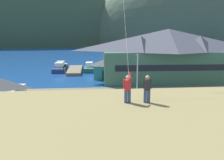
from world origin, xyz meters
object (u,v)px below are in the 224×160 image
object	(u,v)px
parked_car_corner_spot	(115,115)
parking_light_pole	(137,73)
harbor_lodge	(168,54)
moored_boat_outer_mooring	(90,68)
moored_boat_inner_slip	(61,67)
person_kite_flyer	(128,88)
person_companion	(147,88)
parked_car_back_row_right	(91,99)
wharf_dock	(75,70)
storage_shed_waterside	(106,69)
moored_boat_wharfside	(60,68)
parked_car_mid_row_near	(137,101)
parked_car_lone_by_shed	(223,115)
parked_car_front_row_end	(207,97)

from	to	relation	value
parked_car_corner_spot	parking_light_pole	distance (m)	10.73
harbor_lodge	parked_car_corner_spot	size ratio (longest dim) A/B	6.31
moored_boat_outer_mooring	moored_boat_inner_slip	bearing A→B (deg)	164.65
person_kite_flyer	person_companion	distance (m)	1.21
parked_car_back_row_right	person_kite_flyer	xyz separation A→B (m)	(2.31, -17.02, 5.89)
moored_boat_inner_slip	parked_car_corner_spot	xyz separation A→B (m)	(10.14, -35.52, 0.34)
moored_boat_outer_mooring	harbor_lodge	bearing A→B (deg)	-38.37
wharf_dock	storage_shed_waterside	bearing A→B (deg)	-50.65
moored_boat_wharfside	parked_car_corner_spot	xyz separation A→B (m)	(10.17, -33.83, 0.34)
parked_car_mid_row_near	person_kite_flyer	xyz separation A→B (m)	(-3.68, -15.54, 5.89)
parked_car_mid_row_near	parked_car_corner_spot	world-z (taller)	same
parked_car_back_row_right	parked_car_mid_row_near	distance (m)	6.17
harbor_lodge	parked_car_corner_spot	world-z (taller)	harbor_lodge
parked_car_lone_by_shed	person_kite_flyer	xyz separation A→B (m)	(-12.30, -9.98, 5.89)
moored_boat_inner_slip	parked_car_lone_by_shed	world-z (taller)	moored_boat_inner_slip
parked_car_lone_by_shed	person_companion	world-z (taller)	person_companion
harbor_lodge	person_kite_flyer	distance (m)	34.53
parked_car_front_row_end	person_kite_flyer	size ratio (longest dim) A/B	2.30
parked_car_back_row_right	parked_car_front_row_end	size ratio (longest dim) A/B	1.01
parked_car_lone_by_shed	storage_shed_waterside	bearing A→B (deg)	115.08
moored_boat_wharfside	moored_boat_inner_slip	xyz separation A→B (m)	(0.03, 1.69, 0.00)
parked_car_lone_by_shed	moored_boat_wharfside	bearing A→B (deg)	122.68
moored_boat_outer_mooring	parked_car_mid_row_near	distance (m)	29.44
moored_boat_inner_slip	harbor_lodge	bearing A→B (deg)	-32.14
moored_boat_inner_slip	parked_car_mid_row_near	bearing A→B (deg)	-66.22
parked_car_back_row_right	parked_car_front_row_end	distance (m)	16.07
harbor_lodge	parking_light_pole	bearing A→B (deg)	-124.72
moored_boat_outer_mooring	parked_car_front_row_end	world-z (taller)	moored_boat_outer_mooring
parked_car_back_row_right	moored_boat_inner_slip	bearing A→B (deg)	104.47
storage_shed_waterside	person_companion	xyz separation A→B (m)	(0.54, -34.90, 4.82)
parked_car_front_row_end	harbor_lodge	bearing A→B (deg)	93.98
harbor_lodge	moored_boat_inner_slip	size ratio (longest dim) A/B	3.40
moored_boat_inner_slip	parked_car_mid_row_near	xyz separation A→B (m)	(13.53, -30.69, 0.34)
storage_shed_waterside	moored_boat_outer_mooring	world-z (taller)	storage_shed_waterside
storage_shed_waterside	wharf_dock	distance (m)	11.03
harbor_lodge	parked_car_mid_row_near	size ratio (longest dim) A/B	6.32
storage_shed_waterside	parked_car_back_row_right	world-z (taller)	storage_shed_waterside
parked_car_back_row_right	person_companion	xyz separation A→B (m)	(3.52, -17.10, 5.88)
harbor_lodge	moored_boat_inner_slip	xyz separation A→B (m)	(-22.55, 14.16, -4.66)
moored_boat_inner_slip	parked_car_lone_by_shed	xyz separation A→B (m)	(22.15, -36.26, 0.34)
parked_car_corner_spot	parked_car_back_row_right	bearing A→B (deg)	112.44
harbor_lodge	moored_boat_wharfside	xyz separation A→B (m)	(-22.58, 12.48, -4.66)
parking_light_pole	person_kite_flyer	distance (m)	20.89
storage_shed_waterside	moored_boat_inner_slip	xyz separation A→B (m)	(-10.53, 11.42, -1.40)
person_companion	parked_car_front_row_end	bearing A→B (deg)	53.35
parked_car_mid_row_near	parking_light_pole	bearing A→B (deg)	80.41
parked_car_back_row_right	parked_car_corner_spot	xyz separation A→B (m)	(2.60, -6.30, 0.00)
storage_shed_waterside	parked_car_mid_row_near	xyz separation A→B (m)	(3.00, -19.28, -1.06)
moored_boat_outer_mooring	parked_car_mid_row_near	bearing A→B (deg)	-77.45
parked_car_lone_by_shed	person_companion	distance (m)	16.08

